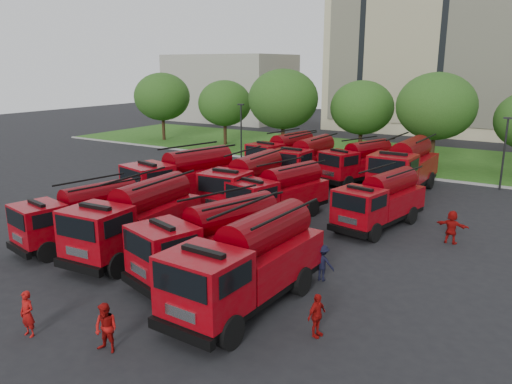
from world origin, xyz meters
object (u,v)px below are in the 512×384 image
at_px(fire_truck_11, 405,167).
at_px(firefighter_2, 316,336).
at_px(fire_truck_7, 380,200).
at_px(fire_truck_8, 284,154).
at_px(fire_truck_10, 359,162).
at_px(fire_truck_2, 212,239).
at_px(firefighter_0, 30,335).
at_px(firefighter_3, 322,280).
at_px(firefighter_1, 108,351).
at_px(firefighter_4, 116,223).
at_px(fire_truck_1, 136,219).
at_px(fire_truck_0, 82,215).
at_px(fire_truck_5, 247,183).
at_px(fire_truck_3, 248,263).
at_px(firefighter_5, 450,243).
at_px(fire_truck_4, 183,178).
at_px(fire_truck_9, 307,160).
at_px(fire_truck_6, 280,193).

bearing_deg(fire_truck_11, firefighter_2, -80.46).
relative_size(fire_truck_7, fire_truck_8, 0.93).
distance_m(fire_truck_10, fire_truck_11, 3.96).
distance_m(fire_truck_2, fire_truck_10, 19.49).
bearing_deg(firefighter_0, firefighter_3, 52.24).
bearing_deg(fire_truck_11, firefighter_0, -100.00).
relative_size(fire_truck_11, firefighter_0, 5.11).
bearing_deg(firefighter_1, fire_truck_10, 86.37).
bearing_deg(firefighter_4, firefighter_2, 178.34).
relative_size(fire_truck_1, firefighter_3, 4.85).
xyz_separation_m(fire_truck_0, firefighter_0, (5.53, -6.73, -1.46)).
distance_m(fire_truck_5, firefighter_4, 8.00).
bearing_deg(fire_truck_10, firefighter_1, -67.24).
bearing_deg(fire_truck_7, fire_truck_3, -84.34).
xyz_separation_m(firefighter_1, firefighter_5, (6.91, 15.75, 0.00)).
bearing_deg(firefighter_5, firefighter_1, 70.07).
relative_size(fire_truck_5, fire_truck_11, 0.92).
bearing_deg(firefighter_2, firefighter_1, 141.50).
xyz_separation_m(fire_truck_0, firefighter_3, (11.80, 2.32, -1.46)).
height_order(fire_truck_4, fire_truck_9, fire_truck_4).
bearing_deg(fire_truck_9, fire_truck_1, -89.05).
height_order(fire_truck_1, fire_truck_11, fire_truck_11).
distance_m(fire_truck_2, firefighter_4, 9.38).
bearing_deg(fire_truck_5, fire_truck_11, 50.17).
distance_m(fire_truck_3, fire_truck_4, 14.25).
xyz_separation_m(firefighter_3, firefighter_4, (-12.95, 0.78, 0.00)).
relative_size(fire_truck_9, firefighter_0, 4.63).
bearing_deg(fire_truck_9, fire_truck_5, -87.07).
bearing_deg(firefighter_5, fire_truck_1, 40.85).
distance_m(fire_truck_10, firefighter_3, 18.29).
height_order(firefighter_0, firefighter_4, firefighter_4).
bearing_deg(fire_truck_8, firefighter_1, -63.86).
relative_size(fire_truck_3, firefighter_4, 4.24).
distance_m(fire_truck_1, fire_truck_9, 17.46).
distance_m(firefighter_1, firefighter_4, 13.21).
bearing_deg(fire_truck_10, fire_truck_6, -73.90).
height_order(fire_truck_10, firefighter_2, fire_truck_10).
bearing_deg(firefighter_0, fire_truck_9, 92.29).
relative_size(fire_truck_3, firefighter_3, 4.84).
bearing_deg(fire_truck_10, fire_truck_5, -88.05).
height_order(fire_truck_6, firefighter_2, fire_truck_6).
xyz_separation_m(fire_truck_8, firefighter_2, (13.14, -21.37, -1.60)).
height_order(fire_truck_6, firefighter_3, fire_truck_6).
xyz_separation_m(fire_truck_6, fire_truck_11, (4.27, 9.78, 0.30)).
xyz_separation_m(fire_truck_3, fire_truck_9, (-7.22, 19.13, -0.05)).
relative_size(fire_truck_7, firefighter_2, 4.57).
relative_size(fire_truck_0, fire_truck_10, 0.94).
bearing_deg(fire_truck_1, firefighter_3, 7.49).
bearing_deg(fire_truck_1, firefighter_1, -55.39).
relative_size(fire_truck_5, fire_truck_8, 1.00).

